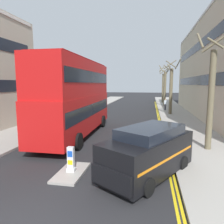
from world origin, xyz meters
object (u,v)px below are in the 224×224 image
Objects in this scene: taxi_minivan at (147,152)px; double_decker_bus_away at (76,96)px; pedestrian_far at (165,104)px; keep_left_bollard at (71,160)px.

double_decker_bus_away is at bearing 131.45° from taxi_minivan.
taxi_minivan is at bearing -95.64° from pedestrian_far.
pedestrian_far is (2.17, 21.95, -0.08)m from taxi_minivan.
keep_left_bollard is 7.24m from double_decker_bus_away.
taxi_minivan is (5.39, -6.10, -1.96)m from double_decker_bus_away.
double_decker_bus_away is at bearing -115.47° from pedestrian_far.
pedestrian_far is at bearing 76.32° from keep_left_bollard.
double_decker_bus_away is (-2.12, 6.49, 2.42)m from keep_left_bollard.
keep_left_bollard is 3.32m from taxi_minivan.
pedestrian_far is at bearing 64.53° from double_decker_bus_away.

